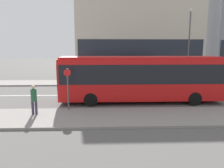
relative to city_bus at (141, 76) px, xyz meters
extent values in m
plane|color=#595654|center=(-2.87, 2.48, -1.97)|extent=(120.00, 120.00, 0.00)
cube|color=gray|center=(-2.87, -3.77, -1.90)|extent=(44.00, 3.50, 0.13)
cube|color=gray|center=(-2.87, 8.73, -1.90)|extent=(44.00, 3.50, 0.13)
cube|color=silver|center=(-2.87, 2.48, -1.96)|extent=(41.80, 0.16, 0.01)
cube|color=beige|center=(1.98, 14.02, 5.24)|extent=(16.73, 4.08, 14.41)
cube|color=#1E232D|center=(1.98, 11.95, 2.00)|extent=(16.06, 0.08, 2.20)
cube|color=red|center=(0.01, 0.00, -0.17)|extent=(11.93, 2.48, 2.97)
cube|color=black|center=(0.01, 0.00, 0.28)|extent=(11.69, 2.51, 1.37)
cube|color=red|center=(0.01, 0.00, 1.39)|extent=(11.75, 2.28, 0.14)
cube|color=black|center=(-5.98, 0.00, 0.10)|extent=(0.05, 2.19, 1.78)
cube|color=yellow|center=(-5.98, 0.00, 1.11)|extent=(0.04, 1.74, 0.32)
cylinder|color=black|center=(-3.69, -1.13, -1.49)|extent=(0.96, 0.28, 0.96)
cylinder|color=black|center=(-3.69, 1.13, -1.49)|extent=(0.96, 0.28, 0.96)
cylinder|color=black|center=(3.71, -1.13, -1.49)|extent=(0.96, 0.28, 0.96)
cylinder|color=black|center=(3.71, 1.13, -1.49)|extent=(0.96, 0.28, 0.96)
cube|color=maroon|center=(8.84, 5.91, -1.48)|extent=(4.15, 1.76, 0.68)
cube|color=#21262B|center=(8.72, 5.91, -0.84)|extent=(2.28, 1.55, 0.60)
cylinder|color=black|center=(10.13, 6.71, -1.67)|extent=(0.60, 0.18, 0.60)
cylinder|color=black|center=(7.56, 5.12, -1.67)|extent=(0.60, 0.18, 0.60)
cylinder|color=black|center=(7.56, 6.71, -1.67)|extent=(0.60, 0.18, 0.60)
cylinder|color=#383347|center=(-7.02, -3.28, -1.42)|extent=(0.15, 0.15, 0.83)
cylinder|color=#383347|center=(-6.82, -3.27, -1.42)|extent=(0.15, 0.15, 0.83)
cylinder|color=#235638|center=(-6.92, -3.28, -0.65)|extent=(0.34, 0.34, 0.72)
sphere|color=beige|center=(-6.92, -3.28, -0.17)|extent=(0.23, 0.23, 0.23)
cylinder|color=#4C4C51|center=(-5.04, -2.40, -0.49)|extent=(0.09, 0.09, 2.68)
cylinder|color=red|center=(-5.04, -2.46, 0.58)|extent=(0.44, 0.03, 0.44)
cylinder|color=#4C4C51|center=(6.42, 7.49, 2.01)|extent=(0.14, 0.14, 7.69)
sphere|color=silver|center=(6.42, 7.49, 5.96)|extent=(0.36, 0.36, 0.36)
camera|label=1|loc=(-2.73, -16.06, 2.18)|focal=35.00mm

